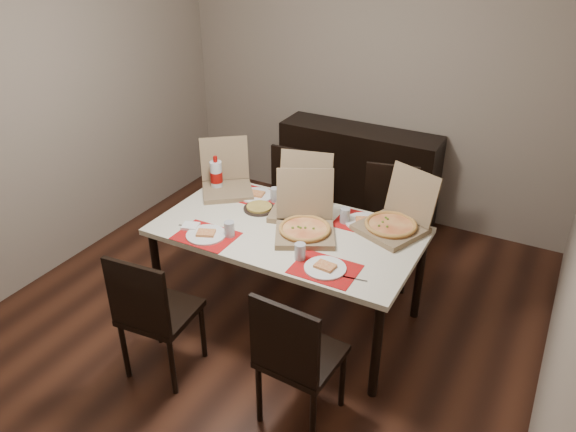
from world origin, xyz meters
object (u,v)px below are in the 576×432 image
(sideboard, at_px, (358,174))
(chair_far_right, at_px, (387,219))
(chair_near_left, at_px, (153,311))
(chair_far_left, at_px, (287,199))
(dining_table, at_px, (288,237))
(dip_bowl, at_px, (318,223))
(chair_near_right, at_px, (295,356))
(soda_bottle, at_px, (216,176))
(pizza_box_center, at_px, (305,225))

(sideboard, xyz_separation_m, chair_far_right, (0.58, -0.81, 0.06))
(chair_near_left, height_order, chair_far_left, same)
(dining_table, bearing_deg, dip_bowl, 41.47)
(sideboard, distance_m, dining_table, 1.71)
(sideboard, height_order, chair_far_right, chair_far_right)
(chair_near_left, height_order, dip_bowl, chair_near_left)
(dining_table, height_order, chair_near_right, chair_near_right)
(sideboard, height_order, chair_far_left, chair_far_left)
(chair_far_left, height_order, chair_far_right, same)
(sideboard, relative_size, chair_far_left, 1.61)
(dip_bowl, xyz_separation_m, soda_bottle, (-0.94, 0.12, 0.11))
(chair_far_right, bearing_deg, chair_near_right, -87.54)
(pizza_box_center, bearing_deg, dining_table, -178.81)
(chair_far_right, height_order, soda_bottle, soda_bottle)
(chair_far_right, relative_size, dip_bowl, 8.27)
(pizza_box_center, bearing_deg, chair_near_left, -121.83)
(chair_near_right, distance_m, chair_far_left, 1.90)
(chair_near_left, xyz_separation_m, chair_far_right, (0.88, 1.80, 0.00))
(sideboard, xyz_separation_m, chair_far_left, (-0.28, -0.89, 0.06))
(chair_near_right, bearing_deg, dining_table, 120.63)
(chair_far_left, xyz_separation_m, chair_far_right, (0.86, 0.08, 0.00))
(chair_far_right, bearing_deg, sideboard, 125.55)
(dining_table, xyz_separation_m, chair_near_right, (0.51, -0.85, -0.17))
(chair_near_left, distance_m, dip_bowl, 1.26)
(sideboard, height_order, chair_near_left, chair_near_left)
(sideboard, bearing_deg, chair_near_left, -96.59)
(pizza_box_center, relative_size, dip_bowl, 5.01)
(dip_bowl, bearing_deg, chair_far_left, 132.56)
(dining_table, height_order, pizza_box_center, pizza_box_center)
(sideboard, relative_size, chair_far_right, 1.61)
(chair_far_right, height_order, dip_bowl, chair_far_right)
(dining_table, relative_size, chair_near_left, 1.94)
(chair_near_left, bearing_deg, chair_far_right, 63.93)
(chair_near_left, height_order, chair_near_right, same)
(chair_far_left, distance_m, dip_bowl, 0.92)
(chair_near_right, distance_m, pizza_box_center, 0.98)
(chair_near_left, bearing_deg, chair_far_left, 89.44)
(sideboard, bearing_deg, chair_near_right, -75.57)
(sideboard, distance_m, chair_near_left, 2.63)
(pizza_box_center, height_order, soda_bottle, pizza_box_center)
(chair_near_left, height_order, chair_far_right, same)
(sideboard, xyz_separation_m, chair_near_right, (0.65, -2.54, 0.06))
(dining_table, relative_size, chair_far_left, 1.94)
(chair_near_right, height_order, pizza_box_center, pizza_box_center)
(soda_bottle, bearing_deg, sideboard, 66.23)
(chair_far_left, distance_m, pizza_box_center, 1.01)
(chair_near_right, distance_m, soda_bottle, 1.74)
(pizza_box_center, height_order, dip_bowl, pizza_box_center)
(chair_far_right, xyz_separation_m, dip_bowl, (-0.27, -0.73, 0.25))
(chair_far_left, xyz_separation_m, pizza_box_center, (0.56, -0.79, 0.30))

